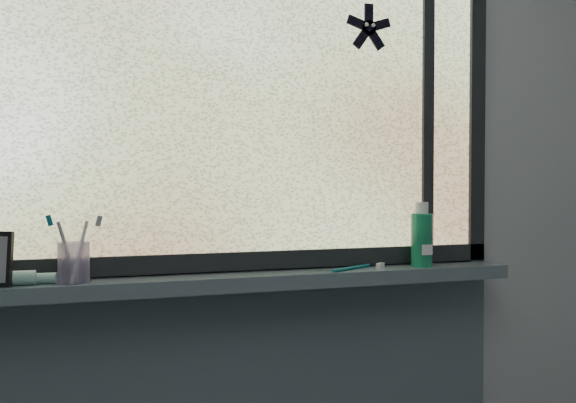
{
  "coord_description": "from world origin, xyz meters",
  "views": [
    {
      "loc": [
        -0.43,
        -0.44,
        1.26
      ],
      "look_at": [
        0.08,
        1.05,
        1.22
      ],
      "focal_mm": 40.0,
      "sensor_mm": 36.0,
      "label": 1
    }
  ],
  "objects": [
    {
      "name": "wall_back",
      "position": [
        0.0,
        1.3,
        1.25
      ],
      "size": [
        3.0,
        0.01,
        2.5
      ],
      "primitive_type": "cube",
      "color": "#9EA3A8",
      "rests_on": "ground"
    },
    {
      "name": "windowsill",
      "position": [
        0.0,
        1.23,
        1.0
      ],
      "size": [
        1.62,
        0.14,
        0.04
      ],
      "primitive_type": "cube",
      "color": "#46555D",
      "rests_on": "wall_back"
    },
    {
      "name": "window_pane",
      "position": [
        0.0,
        1.28,
        1.53
      ],
      "size": [
        1.5,
        0.01,
        1.0
      ],
      "primitive_type": "cube",
      "color": "silver",
      "rests_on": "wall_back"
    },
    {
      "name": "frame_bottom",
      "position": [
        0.0,
        1.28,
        1.05
      ],
      "size": [
        1.6,
        0.03,
        0.05
      ],
      "primitive_type": "cube",
      "color": "black",
      "rests_on": "windowsill"
    },
    {
      "name": "frame_right",
      "position": [
        0.78,
        1.28,
        1.53
      ],
      "size": [
        0.05,
        0.03,
        1.1
      ],
      "primitive_type": "cube",
      "color": "black",
      "rests_on": "wall_back"
    },
    {
      "name": "frame_mullion",
      "position": [
        0.6,
        1.28,
        1.53
      ],
      "size": [
        0.03,
        0.03,
        1.0
      ],
      "primitive_type": "cube",
      "color": "black",
      "rests_on": "wall_back"
    },
    {
      "name": "starfish_sticker",
      "position": [
        0.4,
        1.27,
        1.72
      ],
      "size": [
        0.15,
        0.02,
        0.15
      ],
      "primitive_type": null,
      "color": "black",
      "rests_on": "window_pane"
    },
    {
      "name": "toothpaste_tube",
      "position": [
        -0.52,
        1.21,
        1.04
      ],
      "size": [
        0.2,
        0.07,
        0.04
      ],
      "primitive_type": null,
      "rotation": [
        0.0,
        0.0,
        -0.14
      ],
      "color": "silver",
      "rests_on": "windowsill"
    },
    {
      "name": "toothbrush_cup",
      "position": [
        -0.43,
        1.21,
        1.07
      ],
      "size": [
        0.08,
        0.08,
        0.1
      ],
      "primitive_type": "cylinder",
      "rotation": [
        0.0,
        0.0,
        0.02
      ],
      "color": "#B0A2D7",
      "rests_on": "windowsill"
    },
    {
      "name": "toothbrush_lying",
      "position": [
        0.32,
        1.22,
        1.03
      ],
      "size": [
        0.19,
        0.12,
        0.01
      ],
      "primitive_type": null,
      "rotation": [
        0.0,
        0.0,
        0.51
      ],
      "color": "#0B5E6A",
      "rests_on": "windowsill"
    },
    {
      "name": "mouthwash_bottle",
      "position": [
        0.55,
        1.21,
        1.11
      ],
      "size": [
        0.07,
        0.07,
        0.16
      ],
      "primitive_type": "cylinder",
      "rotation": [
        0.0,
        0.0,
        -0.14
      ],
      "color": "#20A96F",
      "rests_on": "windowsill"
    },
    {
      "name": "cream_tube",
      "position": [
        0.55,
        1.22,
        1.1
      ],
      "size": [
        0.05,
        0.05,
        0.11
      ],
      "primitive_type": "cylinder",
      "rotation": [
        0.0,
        0.0,
        0.09
      ],
      "color": "silver",
      "rests_on": "windowsill"
    }
  ]
}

